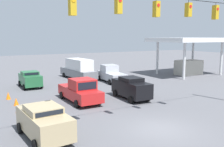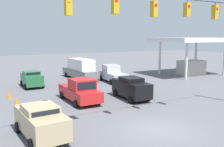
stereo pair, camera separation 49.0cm
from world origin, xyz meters
name	(u,v)px [view 1 (the left image)]	position (x,y,z in m)	size (l,w,h in m)	color
ground_plane	(160,129)	(0.00, 0.00, 0.00)	(140.00, 140.00, 0.00)	#56565B
overhead_signal_span	(155,35)	(0.03, -0.63, 5.79)	(20.99, 0.38, 8.95)	slate
pickup_truck_silver_oncoming_far	(111,74)	(-5.62, -16.02, 0.98)	(2.54, 5.27, 2.12)	#A8AAB2
pickup_truck_red_withflow_mid	(80,91)	(1.69, -8.64, 0.98)	(2.36, 5.47, 2.12)	red
sedan_tan_parked_shoulder	(44,121)	(6.57, -2.29, 0.98)	(2.40, 4.70, 1.87)	tan
sedan_black_crossing_near	(131,87)	(-2.84, -7.38, 1.05)	(2.19, 4.56, 2.01)	black
box_truck_grey_oncoming_deep	(79,69)	(-2.83, -20.03, 1.36)	(2.77, 7.30, 2.74)	slate
sedan_green_withflow_far	(30,79)	(4.12, -17.41, 0.95)	(2.11, 3.91, 1.83)	#236038
traffic_cone_nearest	(28,118)	(6.82, -5.41, 0.33)	(0.42, 0.42, 0.66)	orange
traffic_cone_second	(18,108)	(7.00, -8.01, 0.33)	(0.42, 0.42, 0.66)	orange
traffic_cone_third	(16,102)	(6.81, -10.19, 0.33)	(0.42, 0.42, 0.66)	orange
traffic_cone_fourth	(8,96)	(7.09, -12.77, 0.33)	(0.42, 0.42, 0.66)	orange
gas_station	(189,48)	(-18.77, -15.35, 4.04)	(11.00, 7.94, 5.55)	silver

